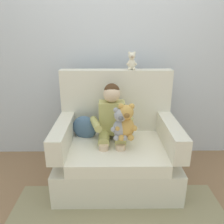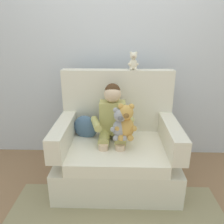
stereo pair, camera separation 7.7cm
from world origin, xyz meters
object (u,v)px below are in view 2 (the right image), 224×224
Objects in this scene: seated_child at (112,121)px; plush_honey at (126,123)px; plush_grey at (120,124)px; plush_cream_on_backrest at (133,61)px; throw_pillow at (86,127)px; armchair at (117,149)px.

seated_child is 0.22m from plush_honey.
plush_honey is at bearing 4.88° from plush_grey.
plush_cream_on_backrest is at bearing 75.42° from plush_grey.
plush_honey is (0.13, -0.17, 0.06)m from seated_child.
plush_honey is at bearing -32.46° from throw_pillow.
throw_pillow is (-0.34, 0.10, 0.20)m from armchair.
plush_honey is 0.68m from plush_cream_on_backrest.
armchair reaches higher than throw_pillow.
plush_cream_on_backrest is (0.16, 0.29, 0.87)m from armchair.
seated_child is 4.40× the size of plush_cream_on_backrest.
plush_honey is 1.32× the size of throw_pillow.
armchair is at bearing -103.63° from plush_cream_on_backrest.
seated_child is 0.19m from plush_grey.
throw_pillow is at bearing -143.59° from plush_cream_on_backrest.
armchair is at bearing -3.62° from seated_child.
plush_cream_on_backrest reaches higher than seated_child.
throw_pillow is at bearing 163.26° from armchair.
armchair is at bearing 101.15° from plush_grey.
plush_grey is 1.18× the size of throw_pillow.
seated_child is 2.69× the size of plush_grey.
plush_cream_on_backrest is at bearing 74.12° from plush_honey.
armchair is at bearing -16.74° from throw_pillow.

